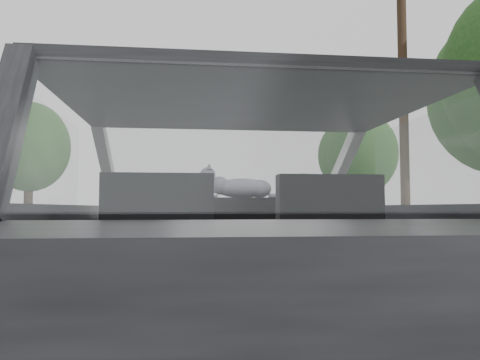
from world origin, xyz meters
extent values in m
cube|color=black|center=(0.00, 0.00, 0.72)|extent=(1.80, 4.00, 1.45)
cube|color=black|center=(0.00, 0.62, 0.85)|extent=(1.58, 0.45, 0.30)
cube|color=#242426|center=(-0.40, -0.29, 0.88)|extent=(0.50, 0.72, 0.42)
cube|color=#242426|center=(0.40, -0.29, 0.88)|extent=(0.50, 0.72, 0.42)
torus|color=black|center=(-0.40, 0.33, 0.92)|extent=(0.36, 0.36, 0.04)
ellipsoid|color=gray|center=(0.10, 0.58, 1.08)|extent=(0.52, 0.20, 0.23)
cube|color=#979797|center=(4.30, 10.00, 0.58)|extent=(0.05, 90.00, 0.32)
imported|color=#969EAD|center=(-0.64, 17.09, 0.83)|extent=(2.31, 5.18, 1.67)
cube|color=#126F2E|center=(4.72, 17.14, 1.20)|extent=(0.16, 0.97, 2.40)
cylinder|color=#302018|center=(5.89, 9.97, 3.99)|extent=(0.29, 0.29, 7.99)
camera|label=1|loc=(-0.28, -2.54, 0.93)|focal=35.00mm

